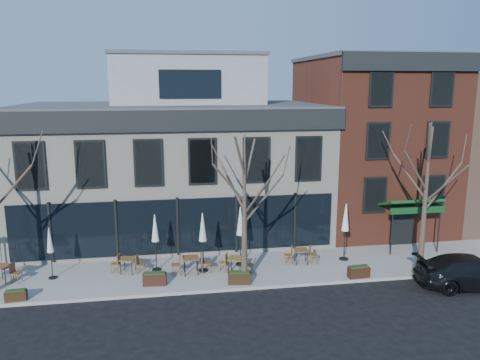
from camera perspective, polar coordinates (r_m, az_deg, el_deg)
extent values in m
plane|color=black|center=(26.16, -7.53, -9.55)|extent=(120.00, 120.00, 0.00)
cube|color=gray|center=(24.42, 0.41, -10.83)|extent=(33.50, 4.70, 0.15)
cube|color=beige|center=(29.90, -8.03, 1.10)|extent=(18.00, 10.00, 8.00)
cube|color=#47474C|center=(29.44, -8.25, 8.88)|extent=(18.30, 10.30, 0.30)
cube|color=black|center=(24.36, -7.99, 7.15)|extent=(18.30, 0.25, 1.10)
cube|color=black|center=(30.69, -25.64, 7.04)|extent=(0.25, 10.30, 1.10)
cube|color=black|center=(25.48, -7.63, -5.61)|extent=(17.20, 0.12, 3.00)
cube|color=black|center=(30.59, -25.12, -3.70)|extent=(0.12, 7.50, 3.00)
cube|color=gray|center=(30.44, -6.45, 11.93)|extent=(9.00, 6.50, 3.00)
cube|color=brown|center=(32.60, 15.45, 4.33)|extent=(8.00, 10.00, 11.00)
cube|color=#47474C|center=(32.40, 15.99, 14.11)|extent=(8.20, 10.20, 0.25)
cube|color=black|center=(27.82, 20.49, 13.38)|extent=(8.20, 0.25, 1.00)
cube|color=#0D3D17|center=(27.92, 20.11, -2.56)|extent=(3.20, 1.66, 0.67)
cube|color=black|center=(29.02, 19.12, -5.35)|extent=(1.40, 0.10, 2.50)
cylinder|color=#382B21|center=(22.97, -26.47, -1.48)|extent=(2.23, 0.50, 2.48)
cone|color=#382B21|center=(21.58, 0.55, -3.78)|extent=(0.34, 0.34, 7.04)
cylinder|color=#382B21|center=(21.78, 2.94, -2.27)|extent=(2.00, 0.46, 2.21)
cylinder|color=#382B21|center=(22.12, -0.85, -0.95)|extent=(0.93, 1.84, 1.91)
cylinder|color=#382B21|center=(20.88, -1.35, -0.43)|extent=(1.61, 0.68, 1.97)
cylinder|color=#382B21|center=(20.62, 2.05, -2.12)|extent=(0.93, 1.83, 2.03)
cone|color=#382B21|center=(24.65, 21.66, -2.14)|extent=(0.34, 0.34, 7.48)
cylinder|color=#382B21|center=(25.21, 23.52, -0.74)|extent=(2.12, 0.48, 2.35)
cylinder|color=#382B21|center=(25.01, 19.93, 0.47)|extent=(0.98, 1.94, 2.03)
cylinder|color=#382B21|center=(23.72, 20.62, 1.03)|extent=(1.71, 0.71, 2.09)
cylinder|color=#382B21|center=(23.93, 23.79, -0.51)|extent=(0.98, 1.94, 2.16)
imported|color=black|center=(24.88, 26.44, -9.99)|extent=(5.40, 2.69, 1.51)
cube|color=brown|center=(25.24, -26.95, -9.36)|extent=(0.92, 0.92, 0.04)
cylinder|color=black|center=(24.99, -26.71, -10.49)|extent=(0.04, 0.04, 0.75)
cylinder|color=black|center=(25.75, -27.03, -9.87)|extent=(0.04, 0.04, 0.75)
cylinder|color=black|center=(25.42, -25.95, -10.04)|extent=(0.04, 0.04, 0.75)
cube|color=brown|center=(24.20, -13.52, -9.32)|extent=(0.86, 0.86, 0.04)
cylinder|color=black|center=(24.18, -14.34, -10.33)|extent=(0.04, 0.04, 0.72)
cylinder|color=black|center=(24.00, -13.05, -10.43)|extent=(0.04, 0.04, 0.72)
cylinder|color=black|center=(24.67, -13.89, -9.86)|extent=(0.04, 0.04, 0.72)
cylinder|color=black|center=(24.49, -12.63, -9.95)|extent=(0.04, 0.04, 0.72)
cube|color=brown|center=(23.55, -6.03, -9.43)|extent=(0.80, 0.80, 0.04)
cylinder|color=black|center=(23.39, -6.73, -10.69)|extent=(0.04, 0.04, 0.81)
cylinder|color=black|center=(23.43, -5.17, -10.61)|extent=(0.04, 0.04, 0.81)
cylinder|color=black|center=(23.97, -6.82, -10.12)|extent=(0.04, 0.04, 0.81)
cylinder|color=black|center=(24.01, -5.30, -10.05)|extent=(0.04, 0.04, 0.81)
cube|color=brown|center=(23.56, -0.54, -9.52)|extent=(0.95, 0.95, 0.04)
cylinder|color=black|center=(23.50, -1.40, -10.58)|extent=(0.04, 0.04, 0.75)
cylinder|color=black|center=(23.37, 0.00, -10.70)|extent=(0.04, 0.04, 0.75)
cylinder|color=black|center=(24.02, -1.05, -10.07)|extent=(0.04, 0.04, 0.75)
cylinder|color=black|center=(23.90, 0.32, -10.19)|extent=(0.04, 0.04, 0.75)
cube|color=brown|center=(24.91, 7.46, -8.45)|extent=(0.81, 0.81, 0.04)
cylinder|color=black|center=(24.73, 6.87, -9.51)|extent=(0.04, 0.04, 0.74)
cylinder|color=black|center=(24.82, 8.20, -9.48)|extent=(0.04, 0.04, 0.74)
cylinder|color=black|center=(25.26, 6.70, -9.05)|extent=(0.04, 0.04, 0.74)
cylinder|color=black|center=(25.35, 7.99, -9.01)|extent=(0.04, 0.04, 0.74)
cylinder|color=black|center=(24.91, -21.85, -10.99)|extent=(0.41, 0.41, 0.06)
cylinder|color=black|center=(24.56, -22.03, -8.85)|extent=(0.05, 0.05, 2.04)
cone|color=beige|center=(24.26, -22.20, -6.79)|extent=(0.33, 0.33, 1.21)
cylinder|color=black|center=(24.49, -10.13, -10.69)|extent=(0.47, 0.47, 0.06)
cylinder|color=black|center=(24.08, -10.23, -8.18)|extent=(0.05, 0.05, 2.34)
cone|color=silver|center=(23.75, -10.32, -5.77)|extent=(0.38, 0.38, 1.38)
cylinder|color=black|center=(24.08, -4.49, -10.93)|extent=(0.49, 0.49, 0.07)
cylinder|color=black|center=(23.65, -4.54, -8.28)|extent=(0.06, 0.06, 2.43)
cone|color=beige|center=(23.30, -4.58, -5.73)|extent=(0.40, 0.40, 1.43)
cylinder|color=black|center=(24.75, 0.04, -10.24)|extent=(0.50, 0.50, 0.07)
cylinder|color=black|center=(24.32, 0.04, -7.58)|extent=(0.06, 0.06, 2.50)
cone|color=silver|center=(23.97, 0.04, -5.01)|extent=(0.41, 0.41, 1.48)
cylinder|color=black|center=(26.07, 12.53, -9.37)|extent=(0.50, 0.50, 0.07)
cylinder|color=black|center=(25.67, 12.65, -6.86)|extent=(0.06, 0.06, 2.48)
cone|color=silver|center=(25.34, 12.76, -4.44)|extent=(0.41, 0.41, 1.46)
cube|color=black|center=(23.10, -25.64, -12.60)|extent=(0.91, 0.43, 0.44)
cube|color=#1E3314|center=(23.01, -25.70, -12.06)|extent=(0.82, 0.35, 0.07)
cube|color=black|center=(22.76, -10.36, -11.82)|extent=(1.11, 0.51, 0.54)
cube|color=#1E3314|center=(22.65, -10.39, -11.14)|extent=(1.00, 0.42, 0.09)
cube|color=black|center=(22.53, -0.08, -11.87)|extent=(1.12, 0.58, 0.54)
cube|color=#1E3314|center=(22.42, -0.08, -11.20)|extent=(1.00, 0.48, 0.09)
cube|color=black|center=(23.92, 14.27, -10.83)|extent=(1.07, 0.48, 0.52)
cube|color=#1E3314|center=(23.82, 14.30, -10.20)|extent=(0.96, 0.39, 0.08)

